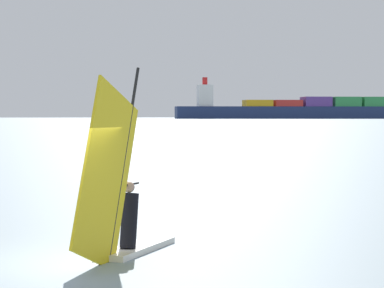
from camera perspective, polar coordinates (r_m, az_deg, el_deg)
The scene contains 3 objects.
ground_plane at distance 15.76m, azimuth -9.51°, elevation -8.02°, with size 4000.00×4000.00×0.00m, color gray.
windsurfer at distance 16.13m, azimuth -4.85°, elevation -4.32°, with size 1.74×3.95×3.88m.
cargo_ship at distance 674.88m, azimuth 7.18°, elevation 2.38°, with size 193.51×43.15×32.75m.
Camera 1 is at (2.50, -15.32, 2.73)m, focal length 78.17 mm.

